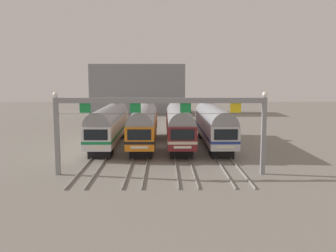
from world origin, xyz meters
The scene contains 8 objects.
ground_plane centered at (0.00, 0.00, 0.00)m, with size 160.00×160.00×0.00m, color gray.
track_bed centered at (0.00, 17.00, 0.07)m, with size 13.95×70.00×0.15m.
commuter_train_white centered at (-6.22, 0.00, 2.69)m, with size 2.88×18.06×5.05m.
commuter_train_orange centered at (-2.07, 0.00, 2.69)m, with size 2.88×18.06×5.05m.
commuter_train_maroon centered at (2.07, -0.01, 2.69)m, with size 2.88×18.06×4.77m.
commuter_train_silver centered at (6.22, 0.00, 2.69)m, with size 2.88×18.06×5.05m.
catenary_gantry centered at (0.00, -13.50, 5.12)m, with size 17.69×0.44×6.97m.
maintenance_building centered at (-5.43, 41.30, 5.46)m, with size 20.65×10.00×10.93m, color gray.
Camera 1 is at (0.25, -44.48, 8.18)m, focal length 40.20 mm.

